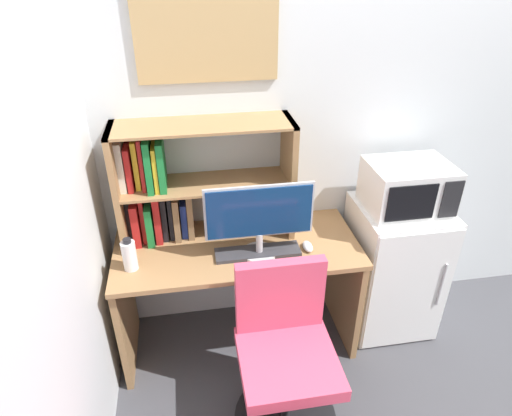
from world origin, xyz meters
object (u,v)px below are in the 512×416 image
object	(u,v)px
hutch_bookshelf	(175,185)
computer_mouse	(308,246)
microwave	(408,187)
water_bottle	(129,255)
desk_chair	(285,362)
keyboard	(258,252)
monitor	(259,216)
mini_fridge	(392,267)
wall_corkboard	(207,34)

from	to	relation	value
hutch_bookshelf	computer_mouse	size ratio (longest dim) A/B	9.35
hutch_bookshelf	microwave	size ratio (longest dim) A/B	2.09
microwave	water_bottle	bearing A→B (deg)	-174.68
microwave	desk_chair	bearing A→B (deg)	-144.91
hutch_bookshelf	keyboard	bearing A→B (deg)	-32.45
monitor	water_bottle	world-z (taller)	monitor
mini_fridge	wall_corkboard	size ratio (longest dim) A/B	1.21
hutch_bookshelf	desk_chair	world-z (taller)	hutch_bookshelf
keyboard	computer_mouse	xyz separation A→B (m)	(0.28, -0.00, 0.01)
monitor	water_bottle	xyz separation A→B (m)	(-0.67, -0.01, -0.15)
hutch_bookshelf	wall_corkboard	bearing A→B (deg)	28.04
hutch_bookshelf	computer_mouse	world-z (taller)	hutch_bookshelf
monitor	wall_corkboard	world-z (taller)	wall_corkboard
mini_fridge	wall_corkboard	distance (m)	1.74
desk_chair	wall_corkboard	xyz separation A→B (m)	(-0.25, 0.82, 1.41)
computer_mouse	wall_corkboard	distance (m)	1.20
water_bottle	wall_corkboard	world-z (taller)	wall_corkboard
computer_mouse	mini_fridge	world-z (taller)	mini_fridge
mini_fridge	keyboard	bearing A→B (deg)	-172.05
hutch_bookshelf	water_bottle	distance (m)	0.44
water_bottle	desk_chair	bearing A→B (deg)	-30.77
desk_chair	wall_corkboard	distance (m)	1.65
keyboard	computer_mouse	distance (m)	0.28
water_bottle	mini_fridge	xyz separation A→B (m)	(1.54, 0.14, -0.38)
hutch_bookshelf	mini_fridge	distance (m)	1.43
monitor	wall_corkboard	bearing A→B (deg)	117.23
computer_mouse	desk_chair	size ratio (longest dim) A/B	0.11
monitor	computer_mouse	xyz separation A→B (m)	(0.27, 0.00, -0.22)
keyboard	water_bottle	bearing A→B (deg)	-178.44
desk_chair	water_bottle	bearing A→B (deg)	149.23
computer_mouse	desk_chair	xyz separation A→B (m)	(-0.22, -0.44, -0.36)
mini_fridge	desk_chair	bearing A→B (deg)	-145.05
hutch_bookshelf	monitor	bearing A→B (deg)	-32.27
monitor	mini_fridge	bearing A→B (deg)	8.22
monitor	microwave	size ratio (longest dim) A/B	1.25
keyboard	mini_fridge	bearing A→B (deg)	7.95
computer_mouse	microwave	distance (m)	0.66
computer_mouse	microwave	size ratio (longest dim) A/B	0.22
mini_fridge	desk_chair	world-z (taller)	desk_chair
mini_fridge	desk_chair	distance (m)	1.00
desk_chair	mini_fridge	bearing A→B (deg)	34.95
keyboard	water_bottle	world-z (taller)	water_bottle
hutch_bookshelf	computer_mouse	xyz separation A→B (m)	(0.68, -0.26, -0.30)
water_bottle	microwave	bearing A→B (deg)	5.32
microwave	desk_chair	xyz separation A→B (m)	(-0.81, -0.57, -0.61)
computer_mouse	water_bottle	size ratio (longest dim) A/B	0.56
hutch_bookshelf	monitor	world-z (taller)	hutch_bookshelf
keyboard	wall_corkboard	distance (m)	1.13
hutch_bookshelf	microwave	bearing A→B (deg)	-5.97
computer_mouse	water_bottle	world-z (taller)	water_bottle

